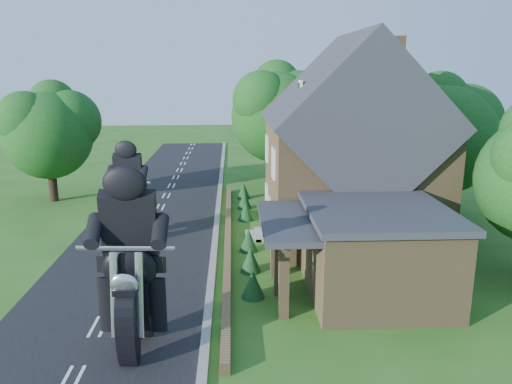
{
  "coord_description": "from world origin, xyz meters",
  "views": [
    {
      "loc": [
        4.58,
        -18.5,
        8.46
      ],
      "look_at": [
        5.68,
        4.45,
        2.8
      ],
      "focal_mm": 35.0,
      "sensor_mm": 36.0,
      "label": 1
    }
  ],
  "objects_px": {
    "house": "(350,154)",
    "annex": "(372,250)",
    "motorcycle_lead": "(136,325)",
    "motorcycle_follow": "(132,225)",
    "garden_wall": "(228,240)"
  },
  "relations": [
    {
      "from": "house",
      "to": "annex",
      "type": "relative_size",
      "value": 1.45
    },
    {
      "from": "house",
      "to": "motorcycle_lead",
      "type": "bearing_deg",
      "value": -130.22
    },
    {
      "from": "motorcycle_follow",
      "to": "annex",
      "type": "bearing_deg",
      "value": 153.64
    },
    {
      "from": "garden_wall",
      "to": "house",
      "type": "distance_m",
      "value": 7.52
    },
    {
      "from": "garden_wall",
      "to": "house",
      "type": "relative_size",
      "value": 2.15
    },
    {
      "from": "garden_wall",
      "to": "motorcycle_follow",
      "type": "relative_size",
      "value": 13.41
    },
    {
      "from": "garden_wall",
      "to": "annex",
      "type": "height_order",
      "value": "annex"
    },
    {
      "from": "motorcycle_lead",
      "to": "motorcycle_follow",
      "type": "xyz_separation_m",
      "value": [
        -2.16,
        10.52,
        -0.11
      ]
    },
    {
      "from": "garden_wall",
      "to": "motorcycle_lead",
      "type": "xyz_separation_m",
      "value": [
        -2.73,
        -9.55,
        0.68
      ]
    },
    {
      "from": "house",
      "to": "motorcycle_follow",
      "type": "height_order",
      "value": "house"
    },
    {
      "from": "annex",
      "to": "motorcycle_follow",
      "type": "bearing_deg",
      "value": 147.1
    },
    {
      "from": "house",
      "to": "annex",
      "type": "xyz_separation_m",
      "value": [
        -0.62,
        -6.8,
        -2.58
      ]
    },
    {
      "from": "house",
      "to": "motorcycle_follow",
      "type": "relative_size",
      "value": 6.24
    },
    {
      "from": "motorcycle_follow",
      "to": "garden_wall",
      "type": "bearing_deg",
      "value": 175.37
    },
    {
      "from": "garden_wall",
      "to": "annex",
      "type": "bearing_deg",
      "value": -46.16
    }
  ]
}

